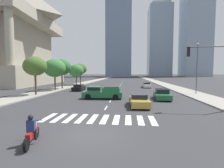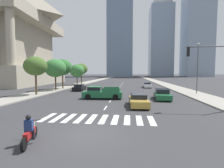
{
  "view_description": "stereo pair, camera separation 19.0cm",
  "coord_description": "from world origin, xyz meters",
  "px_view_note": "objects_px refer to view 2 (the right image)",
  "views": [
    {
      "loc": [
        2.25,
        -9.01,
        3.52
      ],
      "look_at": [
        0.0,
        13.16,
        2.0
      ],
      "focal_mm": 26.3,
      "sensor_mm": 36.0,
      "label": 1
    },
    {
      "loc": [
        2.44,
        -8.99,
        3.52
      ],
      "look_at": [
        0.0,
        13.16,
        2.0
      ],
      "focal_mm": 26.3,
      "sensor_mm": 36.0,
      "label": 2
    }
  ],
  "objects_px": {
    "sedan_black_1": "(79,88)",
    "traffic_signal_near": "(216,63)",
    "sedan_gold_2": "(138,100)",
    "pickup_truck": "(101,93)",
    "motorcycle_lead": "(29,132)",
    "sedan_green_0": "(162,95)",
    "sedan_white_3": "(147,85)",
    "street_tree_third": "(62,67)",
    "street_tree_fifth": "(81,69)",
    "street_tree_fourth": "(77,71)",
    "street_lamp_east": "(198,65)",
    "street_tree_second": "(55,68)",
    "street_tree_nearest": "(36,66)"
  },
  "relations": [
    {
      "from": "sedan_black_1",
      "to": "traffic_signal_near",
      "type": "bearing_deg",
      "value": -133.33
    },
    {
      "from": "traffic_signal_near",
      "to": "sedan_gold_2",
      "type": "bearing_deg",
      "value": -8.5
    },
    {
      "from": "pickup_truck",
      "to": "sedan_gold_2",
      "type": "bearing_deg",
      "value": 135.52
    },
    {
      "from": "sedan_gold_2",
      "to": "traffic_signal_near",
      "type": "relative_size",
      "value": 0.72
    },
    {
      "from": "sedan_gold_2",
      "to": "traffic_signal_near",
      "type": "bearing_deg",
      "value": 79.14
    },
    {
      "from": "sedan_gold_2",
      "to": "motorcycle_lead",
      "type": "bearing_deg",
      "value": -32.7
    },
    {
      "from": "sedan_green_0",
      "to": "sedan_white_3",
      "type": "height_order",
      "value": "sedan_green_0"
    },
    {
      "from": "street_tree_third",
      "to": "street_tree_fifth",
      "type": "xyz_separation_m",
      "value": [
        0.0,
        13.74,
        -0.04
      ]
    },
    {
      "from": "sedan_gold_2",
      "to": "street_tree_fourth",
      "type": "relative_size",
      "value": 0.79
    },
    {
      "from": "street_lamp_east",
      "to": "street_tree_third",
      "type": "xyz_separation_m",
      "value": [
        -25.25,
        6.41,
        -0.06
      ]
    },
    {
      "from": "pickup_truck",
      "to": "street_tree_second",
      "type": "bearing_deg",
      "value": -41.72
    },
    {
      "from": "sedan_green_0",
      "to": "street_tree_second",
      "type": "bearing_deg",
      "value": -109.83
    },
    {
      "from": "traffic_signal_near",
      "to": "street_tree_fifth",
      "type": "distance_m",
      "value": 38.68
    },
    {
      "from": "pickup_truck",
      "to": "traffic_signal_near",
      "type": "relative_size",
      "value": 0.87
    },
    {
      "from": "sedan_green_0",
      "to": "street_tree_third",
      "type": "distance_m",
      "value": 22.51
    },
    {
      "from": "sedan_green_0",
      "to": "street_tree_fifth",
      "type": "distance_m",
      "value": 31.87
    },
    {
      "from": "pickup_truck",
      "to": "sedan_black_1",
      "type": "distance_m",
      "value": 11.49
    },
    {
      "from": "street_lamp_east",
      "to": "sedan_gold_2",
      "type": "bearing_deg",
      "value": -133.76
    },
    {
      "from": "pickup_truck",
      "to": "street_tree_third",
      "type": "height_order",
      "value": "street_tree_third"
    },
    {
      "from": "motorcycle_lead",
      "to": "street_tree_fourth",
      "type": "relative_size",
      "value": 0.37
    },
    {
      "from": "pickup_truck",
      "to": "traffic_signal_near",
      "type": "distance_m",
      "value": 13.64
    },
    {
      "from": "motorcycle_lead",
      "to": "street_tree_fifth",
      "type": "xyz_separation_m",
      "value": [
        -9.57,
        40.4,
        4.1
      ]
    },
    {
      "from": "traffic_signal_near",
      "to": "street_tree_fifth",
      "type": "xyz_separation_m",
      "value": [
        -22.49,
        31.47,
        0.29
      ]
    },
    {
      "from": "street_tree_nearest",
      "to": "street_tree_third",
      "type": "bearing_deg",
      "value": 90.0
    },
    {
      "from": "sedan_black_1",
      "to": "street_tree_second",
      "type": "xyz_separation_m",
      "value": [
        -4.48,
        -0.99,
        3.85
      ]
    },
    {
      "from": "pickup_truck",
      "to": "sedan_gold_2",
      "type": "relative_size",
      "value": 1.2
    },
    {
      "from": "street_tree_fourth",
      "to": "sedan_green_0",
      "type": "bearing_deg",
      "value": -48.68
    },
    {
      "from": "pickup_truck",
      "to": "sedan_black_1",
      "type": "relative_size",
      "value": 1.17
    },
    {
      "from": "sedan_green_0",
      "to": "street_tree_nearest",
      "type": "bearing_deg",
      "value": -90.75
    },
    {
      "from": "pickup_truck",
      "to": "street_tree_second",
      "type": "distance_m",
      "value": 14.18
    },
    {
      "from": "street_tree_nearest",
      "to": "street_tree_second",
      "type": "relative_size",
      "value": 0.97
    },
    {
      "from": "street_lamp_east",
      "to": "street_tree_fifth",
      "type": "distance_m",
      "value": 32.3
    },
    {
      "from": "street_tree_second",
      "to": "street_tree_fifth",
      "type": "relative_size",
      "value": 0.99
    },
    {
      "from": "sedan_black_1",
      "to": "sedan_white_3",
      "type": "xyz_separation_m",
      "value": [
        14.13,
        8.2,
        -0.02
      ]
    },
    {
      "from": "sedan_gold_2",
      "to": "traffic_signal_near",
      "type": "xyz_separation_m",
      "value": [
        7.07,
        -1.06,
        3.81
      ]
    },
    {
      "from": "traffic_signal_near",
      "to": "street_tree_nearest",
      "type": "distance_m",
      "value": 23.73
    },
    {
      "from": "pickup_truck",
      "to": "street_lamp_east",
      "type": "bearing_deg",
      "value": -160.46
    },
    {
      "from": "sedan_green_0",
      "to": "traffic_signal_near",
      "type": "height_order",
      "value": "traffic_signal_near"
    },
    {
      "from": "traffic_signal_near",
      "to": "street_tree_second",
      "type": "xyz_separation_m",
      "value": [
        -22.49,
        14.3,
        0.04
      ]
    },
    {
      "from": "street_tree_third",
      "to": "street_tree_fourth",
      "type": "bearing_deg",
      "value": 90.0
    },
    {
      "from": "motorcycle_lead",
      "to": "street_tree_second",
      "type": "xyz_separation_m",
      "value": [
        -9.57,
        23.23,
        3.85
      ]
    },
    {
      "from": "sedan_white_3",
      "to": "sedan_black_1",
      "type": "bearing_deg",
      "value": -58.28
    },
    {
      "from": "sedan_green_0",
      "to": "street_tree_fourth",
      "type": "xyz_separation_m",
      "value": [
        -18.81,
        21.39,
        3.5
      ]
    },
    {
      "from": "motorcycle_lead",
      "to": "sedan_white_3",
      "type": "relative_size",
      "value": 0.44
    },
    {
      "from": "sedan_black_1",
      "to": "street_lamp_east",
      "type": "bearing_deg",
      "value": -103.81
    },
    {
      "from": "street_tree_fifth",
      "to": "traffic_signal_near",
      "type": "bearing_deg",
      "value": -54.45
    },
    {
      "from": "sedan_green_0",
      "to": "street_tree_second",
      "type": "relative_size",
      "value": 0.8
    },
    {
      "from": "street_tree_fourth",
      "to": "street_tree_second",
      "type": "bearing_deg",
      "value": -90.0
    },
    {
      "from": "sedan_green_0",
      "to": "street_tree_fourth",
      "type": "height_order",
      "value": "street_tree_fourth"
    },
    {
      "from": "street_tree_third",
      "to": "street_tree_fifth",
      "type": "height_order",
      "value": "street_tree_third"
    }
  ]
}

